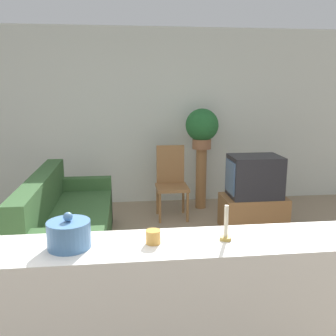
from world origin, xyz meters
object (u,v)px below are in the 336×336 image
at_px(potted_plant, 202,127).
at_px(decorative_bowl, 69,234).
at_px(television, 254,176).
at_px(couch, 67,227).
at_px(wooden_chair, 171,179).

relative_size(potted_plant, decorative_bowl, 2.52).
bearing_deg(potted_plant, television, -62.27).
bearing_deg(decorative_bowl, couch, 99.37).
height_order(wooden_chair, potted_plant, potted_plant).
xyz_separation_m(potted_plant, decorative_bowl, (-1.46, -3.44, -0.22)).
bearing_deg(television, couch, -167.64).
xyz_separation_m(couch, wooden_chair, (1.29, 1.12, 0.23)).
distance_m(television, decorative_bowl, 3.19).
relative_size(wooden_chair, potted_plant, 1.69).
bearing_deg(potted_plant, couch, -141.20).
xyz_separation_m(television, wooden_chair, (-0.99, 0.62, -0.16)).
relative_size(television, wooden_chair, 0.65).
bearing_deg(television, wooden_chair, 148.10).
relative_size(couch, television, 3.13).
height_order(television, wooden_chair, wooden_chair).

